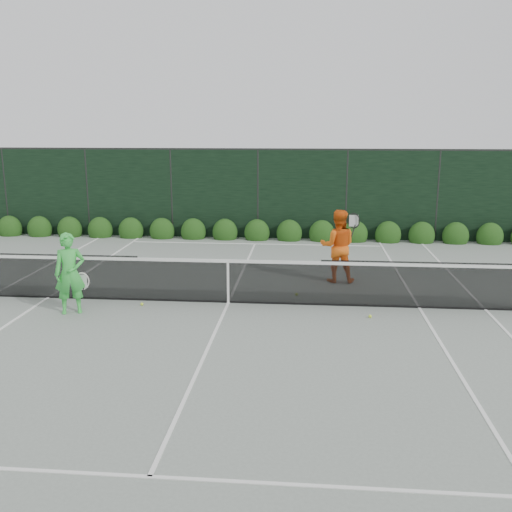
{
  "coord_description": "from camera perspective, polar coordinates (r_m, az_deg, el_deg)",
  "views": [
    {
      "loc": [
        1.68,
        -11.87,
        3.8
      ],
      "look_at": [
        0.58,
        0.3,
        1.0
      ],
      "focal_mm": 40.0,
      "sensor_mm": 36.0,
      "label": 1
    }
  ],
  "objects": [
    {
      "name": "player_man",
      "position": [
        14.19,
        8.18,
        1.0
      ],
      "size": [
        0.94,
        0.7,
        1.81
      ],
      "rotation": [
        0.0,
        0.0,
        3.13
      ],
      "color": "orange",
      "rests_on": "ground"
    },
    {
      "name": "court_lines",
      "position": [
        12.58,
        -2.78,
        -4.67
      ],
      "size": [
        11.03,
        23.83,
        0.01
      ],
      "color": "white",
      "rests_on": "ground"
    },
    {
      "name": "player_woman",
      "position": [
        12.3,
        -18.1,
        -1.67
      ],
      "size": [
        0.72,
        0.6,
        1.68
      ],
      "rotation": [
        0.0,
        0.0,
        0.38
      ],
      "color": "green",
      "rests_on": "ground"
    },
    {
      "name": "windscreen_fence",
      "position": [
        9.59,
        -5.09,
        -0.93
      ],
      "size": [
        32.0,
        21.07,
        3.06
      ],
      "color": "black",
      "rests_on": "ground"
    },
    {
      "name": "tennis_balls",
      "position": [
        12.34,
        1.2,
        -4.86
      ],
      "size": [
        4.9,
        1.48,
        0.07
      ],
      "color": "#CFF235",
      "rests_on": "ground"
    },
    {
      "name": "hedge_row",
      "position": [
        19.43,
        0.09,
        2.33
      ],
      "size": [
        31.66,
        0.65,
        0.94
      ],
      "color": "#11380F",
      "rests_on": "ground"
    },
    {
      "name": "ground",
      "position": [
        12.58,
        -2.78,
        -4.7
      ],
      "size": [
        80.0,
        80.0,
        0.0
      ],
      "primitive_type": "plane",
      "color": "gray",
      "rests_on": "ground"
    },
    {
      "name": "tennis_net",
      "position": [
        12.43,
        -2.92,
        -2.36
      ],
      "size": [
        12.9,
        0.1,
        1.07
      ],
      "color": "black",
      "rests_on": "ground"
    }
  ]
}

